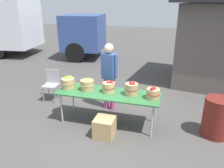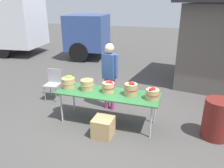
# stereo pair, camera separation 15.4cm
# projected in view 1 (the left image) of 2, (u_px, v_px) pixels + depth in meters

# --- Properties ---
(ground_plane) EXTENTS (40.00, 40.00, 0.00)m
(ground_plane) POSITION_uv_depth(u_px,v_px,m) (108.00, 122.00, 5.14)
(ground_plane) COLOR #474442
(market_table) EXTENTS (2.30, 0.76, 0.75)m
(market_table) POSITION_uv_depth(u_px,v_px,m) (108.00, 94.00, 4.89)
(market_table) COLOR #2D6B38
(market_table) RESTS_ON ground
(apple_basket_green_0) EXTENTS (0.33, 0.33, 0.29)m
(apple_basket_green_0) POSITION_uv_depth(u_px,v_px,m) (68.00, 83.00, 5.11)
(apple_basket_green_0) COLOR tan
(apple_basket_green_0) RESTS_ON market_table
(apple_basket_green_1) EXTENTS (0.32, 0.32, 0.27)m
(apple_basket_green_1) POSITION_uv_depth(u_px,v_px,m) (87.00, 85.00, 4.99)
(apple_basket_green_1) COLOR tan
(apple_basket_green_1) RESTS_ON market_table
(apple_basket_red_0) EXTENTS (0.29, 0.29, 0.27)m
(apple_basket_red_0) POSITION_uv_depth(u_px,v_px,m) (109.00, 87.00, 4.86)
(apple_basket_red_0) COLOR tan
(apple_basket_red_0) RESTS_ON market_table
(apple_basket_red_1) EXTENTS (0.30, 0.30, 0.31)m
(apple_basket_red_1) POSITION_uv_depth(u_px,v_px,m) (132.00, 89.00, 4.72)
(apple_basket_red_1) COLOR tan
(apple_basket_red_1) RESTS_ON market_table
(apple_basket_red_2) EXTENTS (0.29, 0.29, 0.27)m
(apple_basket_red_2) POSITION_uv_depth(u_px,v_px,m) (153.00, 93.00, 4.55)
(apple_basket_red_2) COLOR tan
(apple_basket_red_2) RESTS_ON market_table
(vendor_adult) EXTENTS (0.45, 0.29, 1.72)m
(vendor_adult) POSITION_uv_depth(u_px,v_px,m) (109.00, 72.00, 5.45)
(vendor_adult) COLOR #CC3F8C
(vendor_adult) RESTS_ON ground
(box_truck) EXTENTS (7.91, 3.13, 2.75)m
(box_truck) POSITION_uv_depth(u_px,v_px,m) (14.00, 26.00, 11.02)
(box_truck) COLOR silver
(box_truck) RESTS_ON ground
(folding_chair) EXTENTS (0.44, 0.44, 0.86)m
(folding_chair) POSITION_uv_depth(u_px,v_px,m) (52.00, 82.00, 6.18)
(folding_chair) COLOR #99999E
(folding_chair) RESTS_ON ground
(trash_barrel) EXTENTS (0.55, 0.55, 0.84)m
(trash_barrel) POSITION_uv_depth(u_px,v_px,m) (217.00, 117.00, 4.51)
(trash_barrel) COLOR maroon
(trash_barrel) RESTS_ON ground
(produce_crate) EXTENTS (0.41, 0.41, 0.41)m
(produce_crate) POSITION_uv_depth(u_px,v_px,m) (104.00, 127.00, 4.55)
(produce_crate) COLOR tan
(produce_crate) RESTS_ON ground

